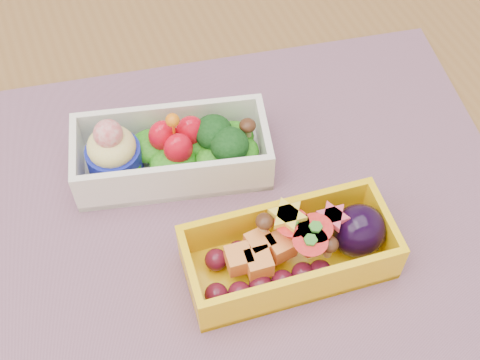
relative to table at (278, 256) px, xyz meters
name	(u,v)px	position (x,y,z in m)	size (l,w,h in m)	color
table	(278,256)	(0.00, 0.00, 0.00)	(1.20, 0.80, 0.75)	brown
placemat	(234,212)	(-0.04, 0.01, 0.10)	(0.50, 0.38, 0.00)	gray
bento_white	(171,151)	(-0.08, 0.07, 0.13)	(0.19, 0.11, 0.07)	white
bento_yellow	(294,250)	(-0.02, -0.06, 0.13)	(0.17, 0.09, 0.06)	yellow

